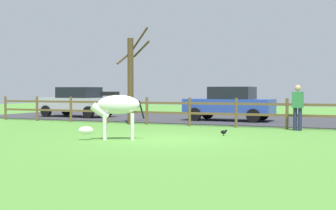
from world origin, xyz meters
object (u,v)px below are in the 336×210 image
(zebra, at_px, (116,108))
(visitor_near_fence, at_px, (298,105))
(bare_tree, at_px, (131,78))
(parked_car_blue, at_px, (230,103))
(parked_car_silver, at_px, (77,102))
(crow_on_grass, at_px, (224,132))

(zebra, distance_m, visitor_near_fence, 6.90)
(bare_tree, bearing_deg, parked_car_blue, 43.33)
(zebra, distance_m, parked_car_blue, 8.87)
(bare_tree, distance_m, zebra, 6.25)
(visitor_near_fence, bearing_deg, parked_car_silver, 164.33)
(zebra, xyz_separation_m, parked_car_silver, (-7.36, 8.60, -0.08))
(bare_tree, height_order, visitor_near_fence, bare_tree)
(parked_car_blue, distance_m, visitor_near_fence, 5.00)
(parked_car_blue, bearing_deg, bare_tree, -136.67)
(bare_tree, height_order, parked_car_silver, bare_tree)
(bare_tree, xyz_separation_m, crow_on_grass, (5.08, -3.22, -1.86))
(crow_on_grass, bearing_deg, visitor_near_fence, 57.31)
(parked_car_silver, distance_m, visitor_near_fence, 12.24)
(zebra, bearing_deg, parked_car_silver, 130.56)
(bare_tree, bearing_deg, crow_on_grass, -32.36)
(parked_car_silver, distance_m, parked_car_blue, 8.25)
(bare_tree, bearing_deg, zebra, -65.79)
(bare_tree, relative_size, visitor_near_fence, 2.54)
(visitor_near_fence, bearing_deg, zebra, -129.83)
(parked_car_silver, relative_size, visitor_near_fence, 2.47)
(bare_tree, height_order, crow_on_grass, bare_tree)
(parked_car_blue, bearing_deg, visitor_near_fence, -44.91)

